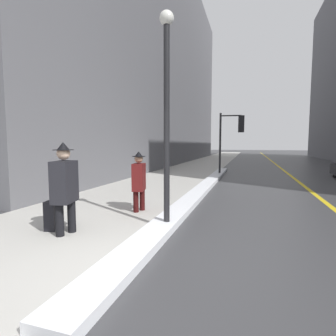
# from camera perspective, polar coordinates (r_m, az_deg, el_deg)

# --- Properties ---
(ground_plane) EXTENTS (160.00, 160.00, 0.00)m
(ground_plane) POSITION_cam_1_polar(r_m,az_deg,el_deg) (3.96, -12.61, -20.72)
(ground_plane) COLOR #38383A
(sidewalk_slab) EXTENTS (4.00, 80.00, 0.01)m
(sidewalk_slab) POSITION_cam_1_polar(r_m,az_deg,el_deg) (18.55, 5.40, -0.15)
(sidewalk_slab) COLOR #B2AFA8
(sidewalk_slab) RESTS_ON ground
(road_centre_stripe) EXTENTS (0.16, 80.00, 0.00)m
(road_centre_stripe) POSITION_cam_1_polar(r_m,az_deg,el_deg) (18.29, 24.12, -0.67)
(road_centre_stripe) COLOR gold
(road_centre_stripe) RESTS_ON ground
(snow_bank_curb) EXTENTS (0.54, 15.86, 0.15)m
(snow_bank_curb) POSITION_cam_1_polar(r_m,az_deg,el_deg) (9.90, 7.54, -4.44)
(snow_bank_curb) COLOR white
(snow_bank_curb) RESTS_ON ground
(building_facade_left) EXTENTS (6.00, 36.00, 18.42)m
(building_facade_left) POSITION_cam_1_polar(r_m,az_deg,el_deg) (25.81, -3.69, 22.04)
(building_facade_left) COLOR slate
(building_facade_left) RESTS_ON ground
(lamp_post) EXTENTS (0.28, 0.28, 4.27)m
(lamp_post) POSITION_cam_1_polar(r_m,az_deg,el_deg) (5.32, -0.30, 14.69)
(lamp_post) COLOR black
(lamp_post) RESTS_ON ground
(traffic_light_near) EXTENTS (1.31, 0.42, 3.42)m
(traffic_light_near) POSITION_cam_1_polar(r_m,az_deg,el_deg) (14.79, 14.07, 7.89)
(traffic_light_near) COLOR black
(traffic_light_near) RESTS_ON ground
(pedestrian_in_glasses) EXTENTS (0.43, 0.60, 1.77)m
(pedestrian_in_glasses) POSITION_cam_1_polar(r_m,az_deg,el_deg) (5.31, -21.60, -3.40)
(pedestrian_in_glasses) COLOR black
(pedestrian_in_glasses) RESTS_ON ground
(pedestrian_with_shoulder_bag) EXTENTS (0.37, 0.71, 1.55)m
(pedestrian_with_shoulder_bag) POSITION_cam_1_polar(r_m,az_deg,el_deg) (6.71, -6.33, -2.40)
(pedestrian_with_shoulder_bag) COLOR #340C0C
(pedestrian_with_shoulder_bag) RESTS_ON ground
(rolling_suitcase) EXTENTS (0.29, 0.40, 0.95)m
(rolling_suitcase) POSITION_cam_1_polar(r_m,az_deg,el_deg) (5.83, -23.68, -9.37)
(rolling_suitcase) COLOR black
(rolling_suitcase) RESTS_ON ground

